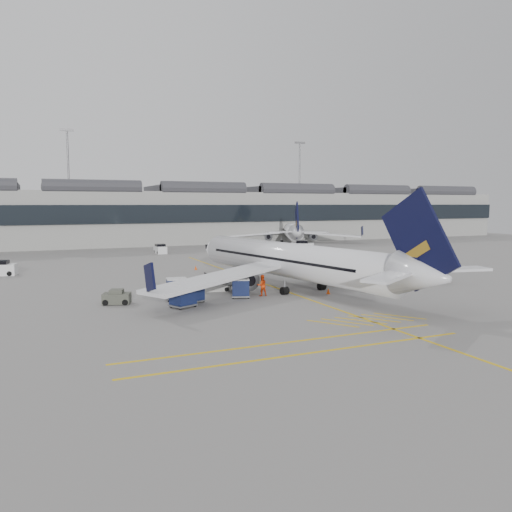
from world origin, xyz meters
name	(u,v)px	position (x,y,z in m)	size (l,w,h in m)	color
ground	(208,313)	(0.00, 0.00, 0.00)	(220.00, 220.00, 0.00)	gray
terminal	(100,215)	(0.00, 71.93, 6.14)	(200.00, 20.45, 12.40)	#9E9E99
light_masts	(84,178)	(-1.67, 86.00, 14.49)	(113.00, 0.60, 25.45)	slate
apron_markings	(269,285)	(10.00, 10.00, 0.01)	(0.25, 60.00, 0.01)	gold
airliner_main	(293,261)	(11.04, 6.66, 2.86)	(33.02, 36.38, 9.74)	silver
airliner_far	(291,231)	(38.86, 60.13, 2.64)	(28.70, 31.71, 8.97)	silver
belt_loader	(211,286)	(3.30, 9.26, 0.53)	(4.56, 1.96, 1.82)	beige
baggage_cart_a	(241,287)	(4.70, 4.85, 0.94)	(2.03, 1.86, 1.75)	gray
baggage_cart_b	(194,292)	(0.15, 4.39, 0.89)	(1.96, 1.80, 1.66)	gray
baggage_cart_c	(183,295)	(-1.26, 2.80, 1.07)	(2.37, 2.20, 2.00)	gray
baggage_cart_d	(177,288)	(-0.90, 6.11, 1.05)	(2.05, 1.77, 1.95)	gray
ramp_agent_a	(247,284)	(5.95, 6.38, 0.94)	(0.69, 0.45, 1.89)	orange
ramp_agent_b	(262,285)	(6.85, 4.89, 0.99)	(0.96, 0.75, 1.97)	red
pushback_tug	(117,298)	(-6.07, 6.39, 0.56)	(2.59, 2.05, 1.27)	#4A4D41
safety_cone_nose	(196,268)	(6.56, 25.04, 0.27)	(0.39, 0.39, 0.54)	#F24C0A
safety_cone_engine	(328,291)	(13.03, 3.24, 0.27)	(0.38, 0.38, 0.53)	#F24C0A
service_van_left	(0,269)	(-16.28, 29.53, 0.80)	(3.76, 2.39, 1.79)	silver
service_van_mid	(160,249)	(7.18, 48.02, 0.74)	(1.70, 3.26, 1.65)	silver
service_van_right	(302,247)	(30.99, 40.75, 0.92)	(4.45, 3.90, 2.06)	silver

